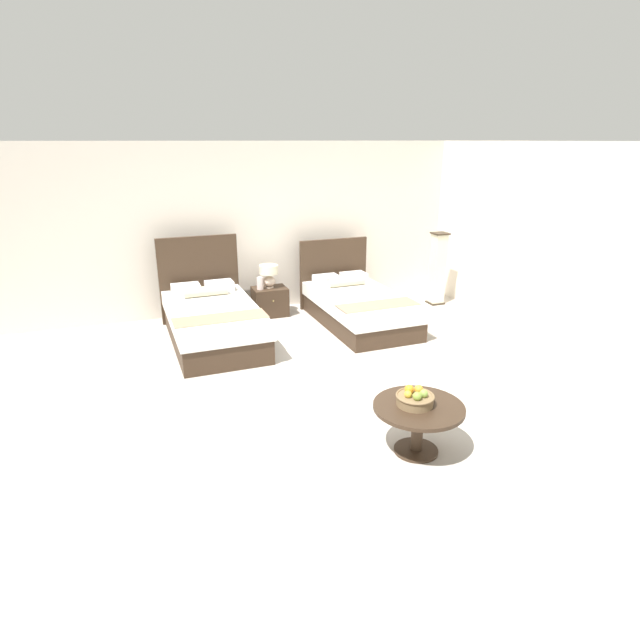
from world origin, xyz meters
name	(u,v)px	position (x,y,z in m)	size (l,w,h in m)	color
ground_plane	(330,377)	(0.00, 0.00, -0.01)	(10.30, 9.67, 0.02)	#BDB4A9
wall_back	(264,228)	(0.00, 3.03, 1.35)	(10.30, 0.12, 2.70)	silver
wall_side_right	(542,242)	(3.35, 0.40, 1.35)	(0.12, 5.27, 2.70)	silver
bed_near_window	(213,320)	(-1.12, 1.70, 0.31)	(1.25, 2.20, 1.34)	#39281B
bed_near_corner	(358,306)	(1.12, 1.70, 0.28)	(1.22, 2.18, 1.16)	#39281B
nightstand	(270,302)	(-0.06, 2.54, 0.23)	(0.54, 0.43, 0.46)	#39281B
table_lamp	(269,274)	(-0.06, 2.56, 0.69)	(0.30, 0.30, 0.37)	beige
vase	(260,283)	(-0.22, 2.50, 0.56)	(0.11, 0.11, 0.20)	silver
coffee_table	(418,416)	(0.16, -1.77, 0.36)	(0.82, 0.82, 0.47)	#39281B
fruit_bowl	(415,398)	(0.13, -1.75, 0.54)	(0.35, 0.35, 0.17)	olive
floor_lamp_corner	(438,269)	(2.82, 2.17, 0.62)	(0.25, 0.25, 1.24)	#372C1F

